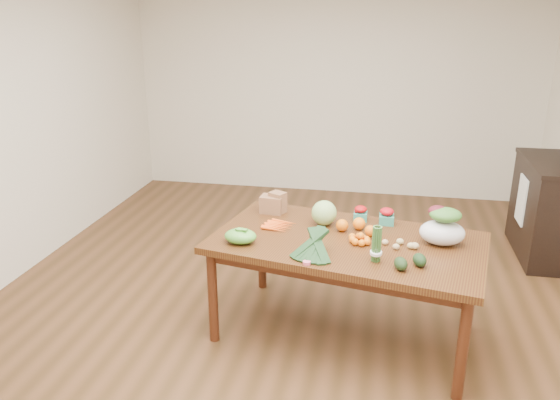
% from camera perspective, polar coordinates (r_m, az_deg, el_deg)
% --- Properties ---
extents(floor, '(6.00, 6.00, 0.00)m').
position_cam_1_polar(floor, '(4.49, 1.42, -10.93)').
color(floor, brown).
rests_on(floor, ground).
extents(room_walls, '(5.02, 6.02, 2.70)m').
position_cam_1_polar(room_walls, '(3.99, 1.58, 6.07)').
color(room_walls, silver).
rests_on(room_walls, floor).
extents(dining_table, '(2.01, 1.36, 0.75)m').
position_cam_1_polar(dining_table, '(3.99, 6.83, -9.09)').
color(dining_table, '#4B2E11').
rests_on(dining_table, floor).
extents(cabinet, '(0.52, 1.02, 0.94)m').
position_cam_1_polar(cabinet, '(5.76, 26.32, -0.90)').
color(cabinet, black).
rests_on(cabinet, floor).
extents(dish_towel, '(0.02, 0.28, 0.45)m').
position_cam_1_polar(dish_towel, '(5.67, 23.92, 0.00)').
color(dish_towel, white).
rests_on(dish_towel, cabinet).
extents(paper_bag, '(0.27, 0.24, 0.17)m').
position_cam_1_polar(paper_bag, '(4.27, -0.84, -0.27)').
color(paper_bag, '#8A5F3D').
rests_on(paper_bag, dining_table).
extents(cabbage, '(0.19, 0.19, 0.19)m').
position_cam_1_polar(cabbage, '(4.04, 4.63, -1.35)').
color(cabbage, '#ADD078').
rests_on(cabbage, dining_table).
extents(strawberry_basket_a, '(0.12, 0.12, 0.09)m').
position_cam_1_polar(strawberry_basket_a, '(4.17, 8.41, -1.52)').
color(strawberry_basket_a, '#B20B0D').
rests_on(strawberry_basket_a, dining_table).
extents(strawberry_basket_b, '(0.13, 0.13, 0.10)m').
position_cam_1_polar(strawberry_basket_b, '(4.13, 11.08, -1.82)').
color(strawberry_basket_b, red).
rests_on(strawberry_basket_b, dining_table).
extents(orange_a, '(0.09, 0.09, 0.09)m').
position_cam_1_polar(orange_a, '(3.95, 6.51, -2.64)').
color(orange_a, '#E7540E').
rests_on(orange_a, dining_table).
extents(orange_b, '(0.09, 0.09, 0.09)m').
position_cam_1_polar(orange_b, '(3.99, 8.26, -2.46)').
color(orange_b, orange).
rests_on(orange_b, dining_table).
extents(orange_c, '(0.08, 0.08, 0.08)m').
position_cam_1_polar(orange_c, '(3.89, 9.41, -3.20)').
color(orange_c, orange).
rests_on(orange_c, dining_table).
extents(mandarin_cluster, '(0.21, 0.21, 0.08)m').
position_cam_1_polar(mandarin_cluster, '(3.77, 8.41, -3.90)').
color(mandarin_cluster, orange).
rests_on(mandarin_cluster, dining_table).
extents(carrots, '(0.26, 0.25, 0.03)m').
position_cam_1_polar(carrots, '(4.01, -0.21, -2.65)').
color(carrots, '#FF5615').
rests_on(carrots, dining_table).
extents(snap_pea_bag, '(0.22, 0.17, 0.10)m').
position_cam_1_polar(snap_pea_bag, '(3.74, -4.15, -3.79)').
color(snap_pea_bag, '#57A839').
rests_on(snap_pea_bag, dining_table).
extents(kale_bunch, '(0.39, 0.45, 0.16)m').
position_cam_1_polar(kale_bunch, '(3.50, 3.38, -4.87)').
color(kale_bunch, '#16321A').
rests_on(kale_bunch, dining_table).
extents(asparagus_bundle, '(0.10, 0.13, 0.26)m').
position_cam_1_polar(asparagus_bundle, '(3.48, 10.06, -4.54)').
color(asparagus_bundle, '#48883E').
rests_on(asparagus_bundle, dining_table).
extents(potato_a, '(0.04, 0.04, 0.04)m').
position_cam_1_polar(potato_a, '(3.78, 10.92, -4.35)').
color(potato_a, tan).
rests_on(potato_a, dining_table).
extents(potato_b, '(0.05, 0.04, 0.04)m').
position_cam_1_polar(potato_b, '(3.72, 12.03, -4.79)').
color(potato_b, tan).
rests_on(potato_b, dining_table).
extents(potato_c, '(0.06, 0.05, 0.05)m').
position_cam_1_polar(potato_c, '(3.75, 13.91, -4.68)').
color(potato_c, tan).
rests_on(potato_c, dining_table).
extents(potato_d, '(0.05, 0.05, 0.04)m').
position_cam_1_polar(potato_d, '(3.80, 12.43, -4.26)').
color(potato_d, tan).
rests_on(potato_d, dining_table).
extents(potato_e, '(0.05, 0.04, 0.04)m').
position_cam_1_polar(potato_e, '(3.76, 13.52, -4.66)').
color(potato_e, tan).
rests_on(potato_e, dining_table).
extents(avocado_a, '(0.11, 0.13, 0.08)m').
position_cam_1_polar(avocado_a, '(3.45, 12.50, -6.51)').
color(avocado_a, black).
rests_on(avocado_a, dining_table).
extents(avocado_b, '(0.11, 0.14, 0.08)m').
position_cam_1_polar(avocado_b, '(3.52, 14.38, -6.09)').
color(avocado_b, black).
rests_on(avocado_b, dining_table).
extents(salad_bag, '(0.34, 0.28, 0.24)m').
position_cam_1_polar(salad_bag, '(3.85, 16.63, -2.82)').
color(salad_bag, silver).
rests_on(salad_bag, dining_table).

